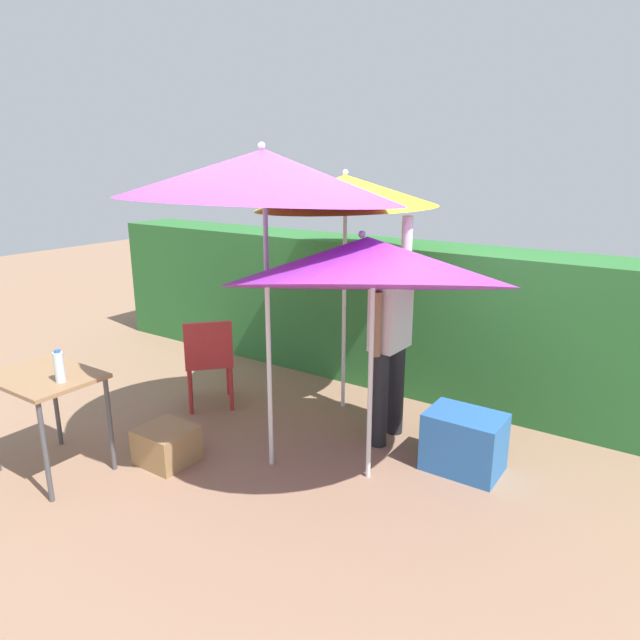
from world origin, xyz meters
TOP-DOWN VIEW (x-y plane):
  - ground_plane at (0.00, 0.00)m, footprint 24.00×24.00m
  - hedge_row at (0.00, 1.96)m, footprint 8.00×0.70m
  - umbrella_rainbow at (0.54, 0.09)m, footprint 2.07×2.02m
  - umbrella_orange at (-0.26, 1.08)m, footprint 1.64×1.64m
  - umbrella_yellow at (-0.16, -0.15)m, footprint 2.00×2.01m
  - person_vendor at (0.40, 0.74)m, footprint 0.23×0.55m
  - chair_plastic at (-1.31, 0.35)m, footprint 0.62×0.62m
  - cooler_box at (1.12, 0.62)m, footprint 0.57×0.41m
  - crate_cardboard at (-0.86, -0.59)m, footprint 0.41×0.39m
  - folding_table at (-1.47, -1.16)m, footprint 0.80×0.60m
  - bottle_water at (-1.24, -1.17)m, footprint 0.07×0.07m

SIDE VIEW (x-z plane):
  - ground_plane at x=0.00m, z-range 0.00..0.00m
  - crate_cardboard at x=-0.86m, z-range 0.00..0.29m
  - cooler_box at x=1.12m, z-range 0.00..0.46m
  - chair_plastic at x=-1.31m, z-range 0.07..0.96m
  - folding_table at x=-1.47m, z-range 0.29..1.08m
  - hedge_row at x=0.00m, z-range 0.00..1.50m
  - bottle_water at x=-1.24m, z-range 0.78..1.02m
  - person_vendor at x=0.40m, z-range -0.01..1.87m
  - umbrella_rainbow at x=0.54m, z-range 0.58..2.71m
  - umbrella_orange at x=-0.26m, z-range 0.93..3.16m
  - umbrella_yellow at x=-0.16m, z-range 0.99..3.44m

